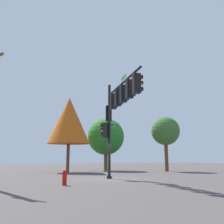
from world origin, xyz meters
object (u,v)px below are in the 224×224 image
tree_near (106,137)px  tree_far (165,131)px  fire_hydrant (65,178)px  signal_pole_assembly (117,107)px  tree_mid (69,120)px

tree_near → tree_far: (4.56, 5.56, 0.47)m
tree_near → tree_far: tree_near is taller
fire_hydrant → tree_far: bearing=126.1°
tree_far → signal_pole_assembly: bearing=-49.3°
fire_hydrant → tree_far: tree_far is taller
fire_hydrant → tree_near: 17.85m
signal_pole_assembly → fire_hydrant: (1.37, -3.79, -4.43)m
fire_hydrant → tree_mid: size_ratio=0.10×
signal_pole_assembly → fire_hydrant: 5.99m
signal_pole_assembly → tree_near: signal_pole_assembly is taller
signal_pole_assembly → fire_hydrant: signal_pole_assembly is taller
tree_near → signal_pole_assembly: bearing=-20.3°
tree_mid → tree_far: bearing=77.4°
signal_pole_assembly → tree_far: bearing=130.7°
fire_hydrant → tree_near: size_ratio=0.13×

